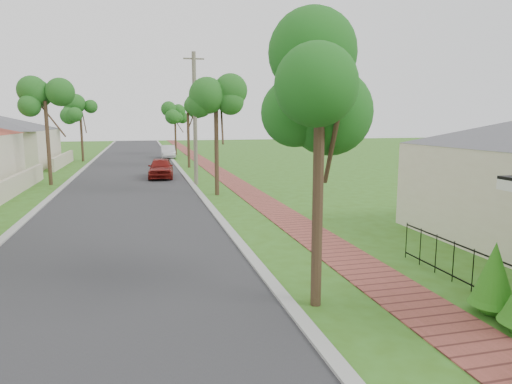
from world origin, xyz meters
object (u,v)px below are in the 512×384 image
object	(u,v)px
parked_car_white	(168,152)
near_tree	(320,90)
parked_car_red	(161,168)
utility_pole	(195,119)

from	to	relation	value
parked_car_white	near_tree	xyz separation A→B (m)	(0.81, -38.10, 3.78)
parked_car_red	utility_pole	bearing A→B (deg)	-58.61
utility_pole	near_tree	bearing A→B (deg)	-89.04
parked_car_white	utility_pole	bearing A→B (deg)	-87.57
parked_car_red	parked_car_white	xyz separation A→B (m)	(1.40, 15.91, -0.03)
parked_car_red	parked_car_white	distance (m)	15.97
near_tree	utility_pole	xyz separation A→B (m)	(-0.31, 18.50, -0.50)
parked_car_red	near_tree	xyz separation A→B (m)	(2.21, -22.19, 3.74)
parked_car_white	utility_pole	distance (m)	19.88
parked_car_red	near_tree	distance (m)	22.61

